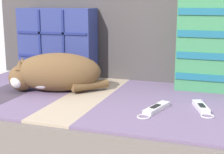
# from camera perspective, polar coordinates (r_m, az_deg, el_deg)

# --- Properties ---
(couch) EXTENTS (1.76, 0.91, 0.37)m
(couch) POSITION_cam_1_polar(r_m,az_deg,el_deg) (1.57, 2.90, -9.91)
(couch) COLOR gray
(couch) RESTS_ON ground_plane
(sofa_backrest) EXTENTS (1.73, 0.14, 0.51)m
(sofa_backrest) POSITION_cam_1_polar(r_m,az_deg,el_deg) (1.83, 6.43, 7.59)
(sofa_backrest) COLOR #474242
(sofa_backrest) RESTS_ON couch
(throw_pillow_quilted) EXTENTS (0.41, 0.14, 0.37)m
(throw_pillow_quilted) POSITION_cam_1_polar(r_m,az_deg,el_deg) (1.86, -9.03, 5.50)
(throw_pillow_quilted) COLOR navy
(throw_pillow_quilted) RESTS_ON couch
(sleeping_cat) EXTENTS (0.44, 0.31, 0.18)m
(sleeping_cat) POSITION_cam_1_polar(r_m,az_deg,el_deg) (1.60, -9.79, 0.63)
(sleeping_cat) COLOR brown
(sleeping_cat) RESTS_ON couch
(game_remote_near) EXTENTS (0.10, 0.21, 0.02)m
(game_remote_near) POSITION_cam_1_polar(r_m,az_deg,el_deg) (1.32, 7.30, -5.23)
(game_remote_near) COLOR white
(game_remote_near) RESTS_ON couch
(game_remote_far) EXTENTS (0.10, 0.19, 0.02)m
(game_remote_far) POSITION_cam_1_polar(r_m,az_deg,el_deg) (1.37, 14.65, -4.92)
(game_remote_far) COLOR white
(game_remote_far) RESTS_ON couch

